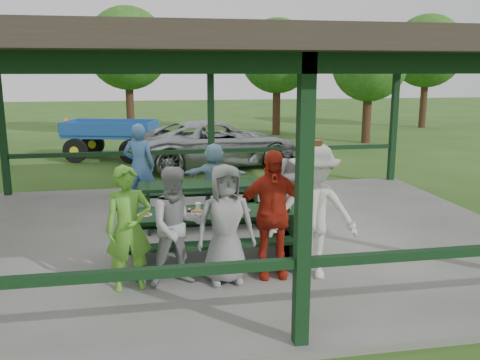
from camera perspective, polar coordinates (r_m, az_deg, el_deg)
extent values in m
plane|color=#2D5019|center=(9.14, -0.23, -6.56)|extent=(90.00, 90.00, 0.00)
cube|color=#61615D|center=(9.12, -0.23, -6.26)|extent=(10.00, 8.00, 0.10)
cube|color=black|center=(5.13, 7.13, -2.93)|extent=(0.15, 0.15, 3.00)
cube|color=black|center=(12.83, -25.16, 5.04)|extent=(0.15, 0.15, 3.00)
cube|color=black|center=(12.49, -3.28, 6.00)|extent=(0.15, 0.15, 3.00)
cube|color=black|center=(13.91, 16.88, 6.12)|extent=(0.15, 0.15, 3.00)
cube|color=black|center=(5.18, -19.78, -10.43)|extent=(4.65, 0.10, 0.10)
cube|color=black|center=(12.51, -14.23, 2.88)|extent=(4.65, 0.10, 0.10)
cube|color=black|center=(13.07, 7.28, 3.54)|extent=(4.65, 0.10, 0.10)
cube|color=black|center=(4.96, 7.57, 12.89)|extent=(9.80, 0.15, 0.20)
cube|color=black|center=(12.42, -3.36, 12.43)|extent=(9.80, 0.15, 0.20)
cube|color=#2F2622|center=(8.66, -0.25, 14.06)|extent=(10.60, 8.60, 0.24)
cube|color=black|center=(7.68, -3.02, -3.82)|extent=(2.62, 0.75, 0.06)
cube|color=black|center=(7.24, -2.43, -7.25)|extent=(2.62, 0.28, 0.05)
cube|color=black|center=(8.29, -3.48, -4.74)|extent=(2.62, 0.28, 0.05)
cube|color=black|center=(7.73, -11.38, -6.61)|extent=(0.06, 0.70, 0.75)
cube|color=black|center=(7.99, 5.12, -5.79)|extent=(0.06, 0.70, 0.75)
cube|color=black|center=(7.78, -11.34, -7.66)|extent=(0.06, 1.39, 0.45)
cube|color=black|center=(8.04, 5.10, -6.81)|extent=(0.06, 1.39, 0.45)
cube|color=black|center=(9.61, -4.39, -0.58)|extent=(2.34, 0.75, 0.06)
cube|color=black|center=(9.14, -4.01, -3.14)|extent=(2.34, 0.28, 0.05)
cube|color=black|center=(10.21, -4.69, -1.52)|extent=(2.34, 0.28, 0.05)
cube|color=black|center=(9.64, -10.24, -2.80)|extent=(0.06, 0.70, 0.75)
cube|color=black|center=(9.83, 1.40, -2.32)|extent=(0.06, 0.70, 0.75)
cube|color=black|center=(9.68, -10.21, -3.66)|extent=(0.06, 1.39, 0.45)
cube|color=black|center=(9.87, 1.40, -3.16)|extent=(0.06, 1.39, 0.45)
cylinder|color=white|center=(7.61, -10.67, -3.87)|extent=(0.22, 0.22, 0.01)
torus|color=#AD6F3D|center=(7.59, -10.98, -3.76)|extent=(0.10, 0.10, 0.03)
torus|color=#AD6F3D|center=(7.59, -10.38, -3.74)|extent=(0.10, 0.10, 0.03)
torus|color=#AD6F3D|center=(7.65, -10.68, -3.62)|extent=(0.10, 0.10, 0.03)
cylinder|color=white|center=(7.64, -4.80, -3.63)|extent=(0.22, 0.22, 0.01)
torus|color=#AD6F3D|center=(7.61, -5.09, -3.53)|extent=(0.10, 0.10, 0.03)
torus|color=#AD6F3D|center=(7.62, -4.49, -3.50)|extent=(0.10, 0.10, 0.03)
torus|color=#AD6F3D|center=(7.68, -4.84, -3.39)|extent=(0.10, 0.10, 0.03)
cylinder|color=white|center=(7.74, 0.35, -3.40)|extent=(0.22, 0.22, 0.01)
torus|color=#AD6F3D|center=(7.70, 0.09, -3.29)|extent=(0.10, 0.10, 0.03)
torus|color=#AD6F3D|center=(7.72, 0.67, -3.27)|extent=(0.10, 0.10, 0.03)
torus|color=#AD6F3D|center=(7.77, 0.29, -3.16)|extent=(0.10, 0.10, 0.03)
cylinder|color=white|center=(7.87, 4.92, -3.17)|extent=(0.22, 0.22, 0.01)
torus|color=#AD6F3D|center=(7.84, 4.68, -3.06)|extent=(0.10, 0.10, 0.03)
torus|color=#AD6F3D|center=(7.86, 5.24, -3.04)|extent=(0.10, 0.10, 0.03)
torus|color=#AD6F3D|center=(7.91, 4.84, -2.93)|extent=(0.10, 0.10, 0.03)
cylinder|color=#381E0F|center=(7.44, -6.81, -3.77)|extent=(0.06, 0.06, 0.10)
cylinder|color=#381E0F|center=(7.45, -5.73, -3.72)|extent=(0.06, 0.06, 0.10)
cylinder|color=#381E0F|center=(7.51, -1.54, -3.54)|extent=(0.06, 0.06, 0.10)
cylinder|color=#381E0F|center=(7.51, -1.34, -3.53)|extent=(0.06, 0.06, 0.10)
cylinder|color=#381E0F|center=(7.52, -0.73, -3.50)|extent=(0.06, 0.06, 0.10)
cylinder|color=#381E0F|center=(7.70, 5.40, -3.19)|extent=(0.06, 0.06, 0.10)
cone|color=white|center=(7.81, -6.84, -3.01)|extent=(0.09, 0.09, 0.10)
cone|color=white|center=(7.83, -4.73, -2.92)|extent=(0.09, 0.09, 0.10)
cone|color=white|center=(7.87, -1.96, -2.80)|extent=(0.09, 0.09, 0.10)
cone|color=white|center=(7.98, 2.50, -2.60)|extent=(0.09, 0.09, 0.10)
imported|color=#59A52E|center=(6.77, -12.40, -5.34)|extent=(0.66, 0.49, 1.65)
imported|color=gray|center=(6.80, -7.06, -5.24)|extent=(0.88, 0.75, 1.61)
imported|color=gray|center=(6.84, -1.63, -4.98)|extent=(0.83, 0.57, 1.63)
imported|color=#A72414|center=(7.02, 3.54, -3.85)|extent=(1.08, 0.51, 1.79)
imported|color=silver|center=(7.03, 8.23, -3.58)|extent=(1.32, 0.90, 1.88)
cylinder|color=brown|center=(6.84, 8.45, 3.52)|extent=(0.37, 0.37, 0.02)
cylinder|color=brown|center=(6.83, 8.47, 4.02)|extent=(0.22, 0.22, 0.11)
imported|color=#7DADC2|center=(10.37, -2.89, 0.32)|extent=(1.37, 0.69, 1.42)
imported|color=#3B689B|center=(10.79, -11.24, 1.55)|extent=(0.72, 0.55, 1.78)
imported|color=gray|center=(10.79, 5.18, 0.79)|extent=(0.71, 0.56, 1.43)
imported|color=silver|center=(15.86, -2.57, 4.11)|extent=(5.58, 3.42, 1.44)
cube|color=#1A4791|center=(17.73, -14.33, 4.95)|extent=(3.19, 2.17, 0.12)
cube|color=#1A4791|center=(17.02, -15.18, 5.50)|extent=(2.82, 0.83, 0.42)
cube|color=#1A4791|center=(18.39, -13.63, 6.04)|extent=(2.82, 0.83, 0.42)
cube|color=#1A4791|center=(18.24, -18.71, 5.70)|extent=(0.44, 1.42, 0.42)
cube|color=#1A4791|center=(17.27, -9.79, 5.84)|extent=(0.44, 1.42, 0.42)
cylinder|color=black|center=(17.41, -18.01, 3.15)|extent=(0.81, 0.39, 0.79)
cylinder|color=yellow|center=(17.41, -18.01, 3.15)|extent=(0.34, 0.30, 0.29)
cylinder|color=black|center=(18.84, -16.18, 3.90)|extent=(0.81, 0.39, 0.79)
cylinder|color=yellow|center=(18.84, -16.18, 3.90)|extent=(0.34, 0.30, 0.29)
cylinder|color=black|center=(16.76, -12.10, 3.15)|extent=(0.81, 0.39, 0.79)
cylinder|color=yellow|center=(16.76, -12.10, 3.15)|extent=(0.34, 0.30, 0.29)
cylinder|color=black|center=(18.24, -10.67, 3.92)|extent=(0.81, 0.39, 0.79)
cylinder|color=yellow|center=(18.24, -10.67, 3.92)|extent=(0.34, 0.30, 0.29)
cube|color=#1A4791|center=(17.19, -8.07, 4.64)|extent=(1.02, 0.35, 0.08)
cone|color=#F2590C|center=(18.25, -18.89, 6.02)|extent=(0.13, 0.41, 0.42)
cylinder|color=#341E15|center=(24.16, -12.25, 8.33)|extent=(0.36, 0.36, 2.90)
sphere|color=#1E5215|center=(24.13, -12.52, 14.23)|extent=(3.71, 3.71, 3.71)
cylinder|color=#341E15|center=(24.06, 4.11, 8.27)|extent=(0.36, 0.36, 2.66)
sphere|color=#1E5215|center=(24.02, 4.20, 13.72)|extent=(3.41, 3.41, 3.41)
cylinder|color=#341E15|center=(21.83, 14.05, 7.17)|extent=(0.36, 0.36, 2.37)
sphere|color=#1E5215|center=(21.76, 14.33, 12.53)|extent=(3.04, 3.04, 3.04)
cylinder|color=#341E15|center=(28.72, 19.91, 8.45)|extent=(0.36, 0.36, 2.91)
sphere|color=#1E5215|center=(28.70, 20.28, 13.43)|extent=(3.72, 3.72, 3.72)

